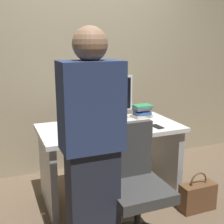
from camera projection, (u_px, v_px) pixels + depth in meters
name	position (u px, v px, depth m)	size (l,w,h in m)	color
ground_plane	(110.00, 196.00, 3.02)	(9.00, 9.00, 0.00)	brown
wall_back	(82.00, 45.00, 3.45)	(6.40, 0.10, 3.00)	tan
desk	(110.00, 149.00, 2.90)	(1.35, 0.71, 0.75)	white
office_chair	(135.00, 191.00, 2.25)	(0.52, 0.52, 0.94)	black
person_at_desk	(92.00, 150.00, 1.96)	(0.40, 0.24, 1.64)	#262838
monitor	(107.00, 96.00, 2.98)	(0.54, 0.15, 0.46)	silver
keyboard	(108.00, 130.00, 2.68)	(0.43, 0.13, 0.02)	#262626
mouse	(138.00, 126.00, 2.77)	(0.06, 0.10, 0.03)	black
cup_near_keyboard	(74.00, 127.00, 2.64)	(0.07, 0.07, 0.09)	#D84C3F
cup_by_monitor	(65.00, 123.00, 2.81)	(0.08, 0.08, 0.08)	white
book_stack	(142.00, 111.00, 3.13)	(0.21, 0.15, 0.14)	beige
cell_phone	(157.00, 127.00, 2.81)	(0.07, 0.14, 0.01)	black
handbag	(198.00, 196.00, 2.75)	(0.34, 0.14, 0.38)	brown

